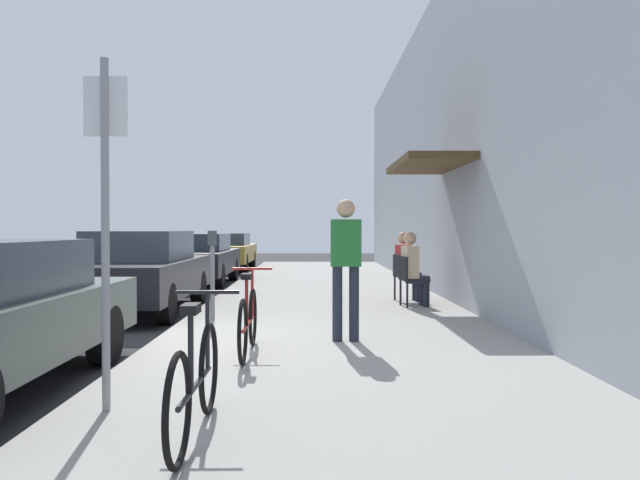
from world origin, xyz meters
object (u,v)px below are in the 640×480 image
Objects in this scene: parked_car_1 at (139,271)px; cafe_chair_1 at (403,274)px; street_sign at (105,205)px; bicycle_1 at (248,321)px; parking_meter at (212,268)px; seated_patron_1 at (406,264)px; pedestrian_standing at (346,258)px; parked_car_3 at (226,251)px; parked_car_2 at (197,258)px; seated_patron_0 at (413,266)px; cafe_chair_0 at (410,277)px; bicycle_0 at (195,381)px.

parked_car_1 reaches higher than cafe_chair_1.
street_sign is 2.99× the size of cafe_chair_1.
street_sign is 1.52× the size of bicycle_1.
street_sign is at bearing -90.62° from parking_meter.
street_sign is 7.72m from seated_patron_1.
parking_meter reaches higher than bicycle_1.
parked_car_3 is at bearing 103.21° from pedestrian_standing.
bicycle_1 is at bearing -61.25° from parked_car_1.
seated_patron_1 is 4.35m from pedestrian_standing.
street_sign reaches higher than parked_car_2.
parking_meter is at bearing -154.64° from seated_patron_0.
parked_car_2 is at bearing 97.26° from street_sign.
parked_car_3 is at bearing 112.75° from cafe_chair_0.
pedestrian_standing is (1.93, 2.82, -0.52)m from street_sign.
parking_meter reaches higher than seated_patron_1.
seated_patron_1 is at bearing 35.50° from parking_meter.
cafe_chair_1 is at bearing -45.71° from parked_car_2.
parking_meter is at bearing -154.36° from cafe_chair_0.
cafe_chair_0 is (4.73, -11.29, -0.07)m from parked_car_3.
bicycle_0 is (2.27, -6.91, -0.26)m from parked_car_1.
parking_meter is 1.02× the size of seated_patron_0.
street_sign reaches higher than seated_patron_1.
parking_meter is at bearing -144.09° from cafe_chair_1.
parking_meter reaches higher than parked_car_1.
parking_meter is 0.51× the size of street_sign.
bicycle_1 is 1.01× the size of pedestrian_standing.
parked_car_2 is at bearing -90.00° from parked_car_3.
street_sign is 2.02× the size of seated_patron_1.
bicycle_0 is 3.66m from pedestrian_standing.
parked_car_2 is 3.41× the size of seated_patron_0.
street_sign reaches higher than cafe_chair_0.
cafe_chair_1 is at bearing 35.91° from parking_meter.
parking_meter is 1.52× the size of cafe_chair_1.
seated_patron_0 reaches higher than parked_car_2.
parked_car_1 is 5.06× the size of cafe_chair_1.
street_sign is at bearing -85.08° from parked_car_3.
bicycle_0 is (0.72, -5.21, -0.41)m from parking_meter.
seated_patron_0 is (4.79, -5.62, 0.11)m from parked_car_2.
bicycle_0 is (2.27, -18.03, -0.21)m from parked_car_3.
street_sign is (-0.05, -4.62, 0.75)m from parking_meter.
parked_car_1 reaches higher than parked_car_2.
bicycle_0 is 1.01× the size of pedestrian_standing.
pedestrian_standing is at bearing 35.20° from bicycle_1.
seated_patron_1 is (2.52, 7.53, 0.34)m from bicycle_0.
bicycle_0 is 1.97× the size of cafe_chair_1.
bicycle_0 is at bearing -82.83° from parked_car_3.
parking_meter is at bearing -83.10° from parked_car_3.
cafe_chair_1 is at bearing -171.88° from seated_patron_1.
parked_car_1 reaches higher than bicycle_1.
cafe_chair_0 is (3.18, 1.53, -0.26)m from parking_meter.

